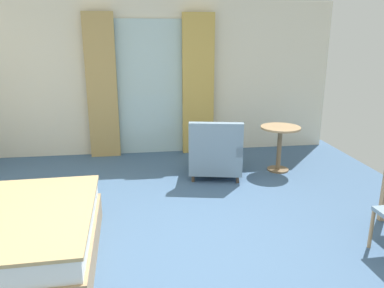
{
  "coord_description": "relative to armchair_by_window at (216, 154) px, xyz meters",
  "views": [
    {
      "loc": [
        -0.32,
        -3.21,
        2.02
      ],
      "look_at": [
        0.22,
        0.53,
        0.93
      ],
      "focal_mm": 35.1,
      "sensor_mm": 36.0,
      "label": 1
    }
  ],
  "objects": [
    {
      "name": "ground",
      "position": [
        -0.78,
        -1.98,
        -0.39
      ],
      "size": [
        6.61,
        7.31,
        0.1
      ],
      "primitive_type": "cube",
      "color": "#426084"
    },
    {
      "name": "armchair_by_window",
      "position": [
        0.0,
        0.0,
        0.0
      ],
      "size": [
        0.89,
        0.89,
        0.87
      ],
      "color": "gray",
      "rests_on": "ground"
    },
    {
      "name": "round_cafe_table",
      "position": [
        1.02,
        0.1,
        0.17
      ],
      "size": [
        0.6,
        0.6,
        0.7
      ],
      "color": "tan",
      "rests_on": "ground"
    },
    {
      "name": "wall_back",
      "position": [
        -0.78,
        1.42,
        0.96
      ],
      "size": [
        6.21,
        0.12,
        2.61
      ],
      "primitive_type": "cube",
      "color": "silver",
      "rests_on": "ground"
    },
    {
      "name": "balcony_glass_door",
      "position": [
        -0.88,
        1.34,
        0.81
      ],
      "size": [
        1.19,
        0.02,
        2.3
      ],
      "primitive_type": "cube",
      "color": "silver",
      "rests_on": "ground"
    },
    {
      "name": "curtain_panel_right",
      "position": [
        -0.07,
        1.24,
        0.86
      ],
      "size": [
        0.54,
        0.1,
        2.4
      ],
      "primitive_type": "cube",
      "color": "tan",
      "rests_on": "ground"
    },
    {
      "name": "curtain_panel_left",
      "position": [
        -1.7,
        1.24,
        0.86
      ],
      "size": [
        0.5,
        0.1,
        2.4
      ],
      "primitive_type": "cube",
      "color": "tan",
      "rests_on": "ground"
    }
  ]
}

